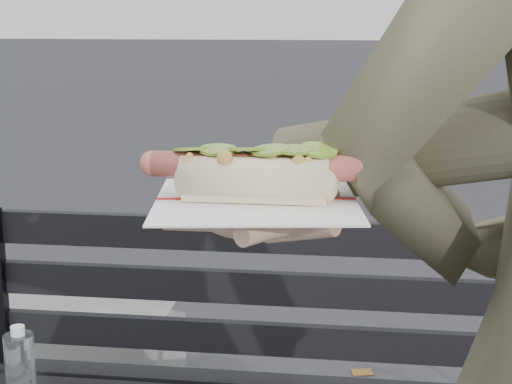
% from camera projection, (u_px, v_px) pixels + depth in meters
% --- Properties ---
extents(park_bench, '(1.50, 0.44, 0.88)m').
position_uv_depth(park_bench, '(253.00, 383.00, 1.77)').
color(park_bench, black).
rests_on(park_bench, ground).
extents(concrete_block, '(1.20, 0.40, 0.40)m').
position_uv_depth(concrete_block, '(1.00, 355.00, 2.67)').
color(concrete_block, slate).
rests_on(concrete_block, ground).
extents(held_hotdog, '(0.62, 0.32, 0.20)m').
position_uv_depth(held_hotdog, '(450.00, 149.00, 0.79)').
color(held_hotdog, '#4B4432').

